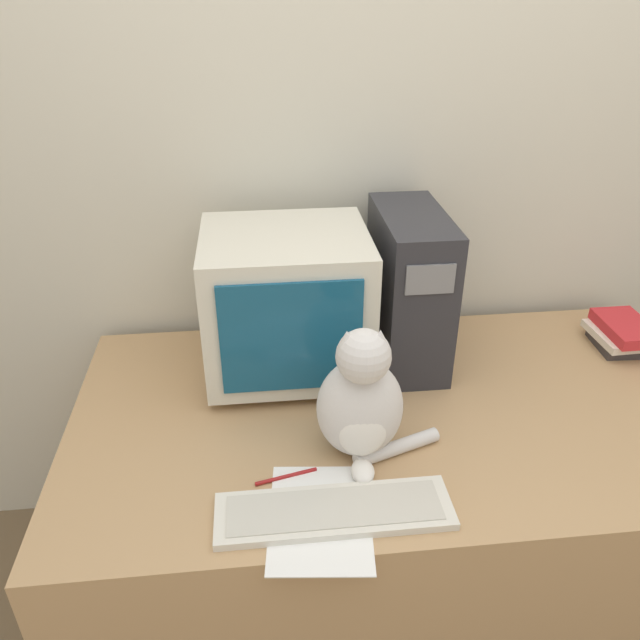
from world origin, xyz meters
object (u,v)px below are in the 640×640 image
Objects in this scene: pen at (286,477)px; cat at (361,403)px; book_stack at (622,334)px; computer_tower at (408,288)px; crt_monitor at (287,303)px; keyboard at (334,511)px.

cat is at bearing 20.19° from pen.
cat is at bearing -156.00° from book_stack.
pen is (-1.03, -0.45, -0.04)m from book_stack.
computer_tower is at bearing 67.34° from cat.
pen is (-0.18, -0.06, -0.14)m from cat.
crt_monitor is 1.00× the size of computer_tower.
book_stack is at bearing -2.90° from computer_tower.
crt_monitor is 1.25× the size of cat.
keyboard is 3.51× the size of pen.
computer_tower is 0.69m from keyboard.
crt_monitor is at bearing 85.58° from pen.
pen is at bearing -156.63° from cat.
crt_monitor is 0.48m from pen.
book_stack is 1.43× the size of pen.
keyboard is (0.06, -0.56, -0.20)m from crt_monitor.
computer_tower is at bearing 64.53° from keyboard.
crt_monitor is 0.35m from computer_tower.
pen is at bearing -94.42° from crt_monitor.
keyboard is 0.24m from cat.
cat reaches higher than keyboard.
crt_monitor is 2.14× the size of book_stack.
crt_monitor is 3.06× the size of pen.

